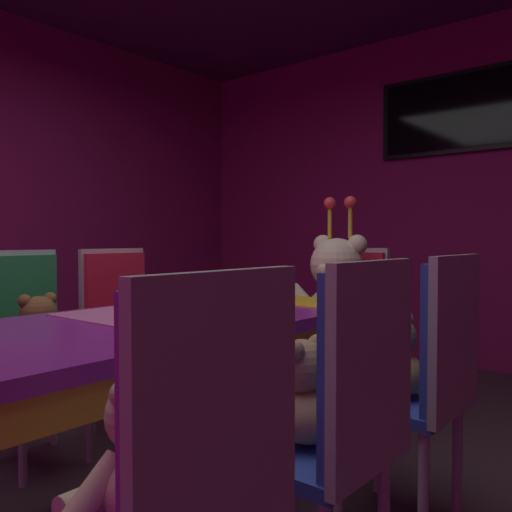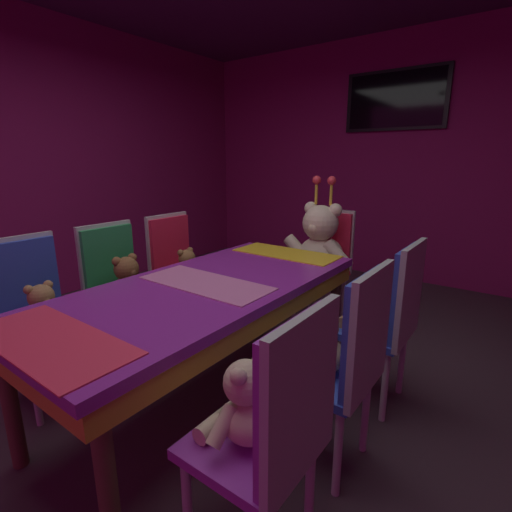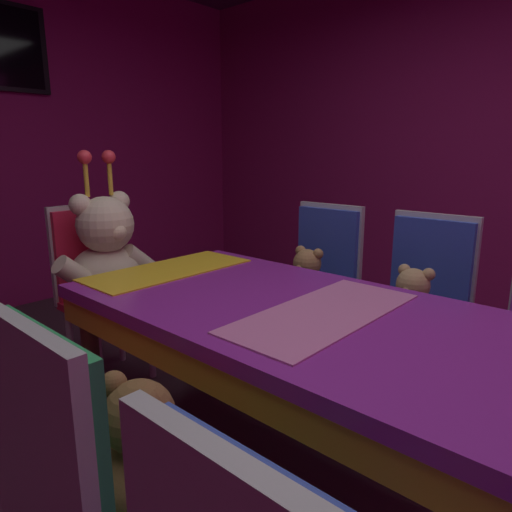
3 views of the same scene
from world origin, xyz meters
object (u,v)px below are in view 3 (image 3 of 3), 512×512
at_px(teddy_left_1, 142,453).
at_px(chair_right_1, 425,295).
at_px(chair_left_1, 81,489).
at_px(teddy_right_2, 306,280).
at_px(teddy_right_1, 412,304).
at_px(chair_right_2, 321,273).
at_px(throne_chair, 95,274).
at_px(king_teddy_bear, 109,257).
at_px(teddy_left_2, 39,383).
at_px(banquet_table, 324,338).

xyz_separation_m(teddy_left_1, chair_right_1, (1.59, -0.01, -0.00)).
distance_m(chair_left_1, teddy_right_2, 1.70).
height_order(teddy_right_1, chair_right_2, chair_right_2).
bearing_deg(chair_left_1, throne_chair, 60.42).
bearing_deg(king_teddy_bear, throne_chair, 180.00).
distance_m(chair_left_1, throne_chair, 1.77).
bearing_deg(teddy_right_2, teddy_left_2, 1.62).
height_order(banquet_table, chair_right_1, chair_right_1).
distance_m(teddy_left_1, teddy_right_1, 1.44).
distance_m(banquet_table, chair_right_2, 1.05).
bearing_deg(banquet_table, teddy_left_1, 179.64).
height_order(teddy_left_2, chair_right_1, chair_right_1).
height_order(teddy_right_1, throne_chair, throne_chair).
height_order(teddy_left_2, teddy_right_2, teddy_right_2).
bearing_deg(throne_chair, chair_right_1, 29.12).
bearing_deg(throne_chair, teddy_right_2, 37.19).
height_order(banquet_table, chair_right_2, chair_right_2).
height_order(teddy_left_1, chair_right_2, chair_right_2).
bearing_deg(banquet_table, chair_right_1, -0.26).
xyz_separation_m(teddy_left_1, teddy_right_2, (1.45, 0.59, -0.01)).
xyz_separation_m(teddy_left_1, teddy_right_1, (1.44, -0.01, -0.01)).
distance_m(teddy_left_1, teddy_right_2, 1.56).
bearing_deg(teddy_right_2, king_teddy_bear, -47.41).
height_order(banquet_table, teddy_left_1, teddy_left_1).
bearing_deg(chair_right_2, teddy_left_1, 20.30).
bearing_deg(chair_right_1, teddy_left_1, -0.31).
distance_m(teddy_left_1, king_teddy_bear, 1.56).
bearing_deg(teddy_right_1, teddy_left_1, -0.34).
bearing_deg(king_teddy_bear, chair_left_1, -32.46).
height_order(teddy_right_2, king_teddy_bear, king_teddy_bear).
xyz_separation_m(chair_left_1, teddy_left_2, (0.14, 0.55, -0.02)).
bearing_deg(teddy_left_1, banquet_table, -0.36).
bearing_deg(teddy_left_2, chair_left_1, -104.74).
bearing_deg(chair_left_1, king_teddy_bear, 57.54).
bearing_deg(king_teddy_bear, teddy_right_1, 27.41).
height_order(banquet_table, teddy_right_1, teddy_right_1).
distance_m(banquet_table, teddy_left_2, 0.92).
xyz_separation_m(chair_right_2, king_teddy_bear, (-0.87, 0.78, 0.12)).
xyz_separation_m(chair_right_1, teddy_right_2, (-0.14, 0.60, -0.01)).
bearing_deg(teddy_left_1, chair_right_2, 20.30).
xyz_separation_m(chair_right_2, throne_chair, (-0.87, 0.95, 0.00)).
xyz_separation_m(teddy_left_1, teddy_left_2, (-0.00, 0.55, -0.02)).
relative_size(teddy_left_2, king_teddy_bear, 0.35).
distance_m(teddy_right_1, teddy_right_2, 0.60).
xyz_separation_m(teddy_left_1, chair_right_2, (1.59, 0.59, -0.00)).
bearing_deg(teddy_left_1, chair_left_1, 180.00).
bearing_deg(teddy_right_2, chair_right_1, 103.29).
relative_size(teddy_left_1, teddy_right_2, 1.07).
bearing_deg(throne_chair, banquet_table, -0.00).
xyz_separation_m(teddy_left_2, teddy_right_2, (1.45, 0.04, 0.02)).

